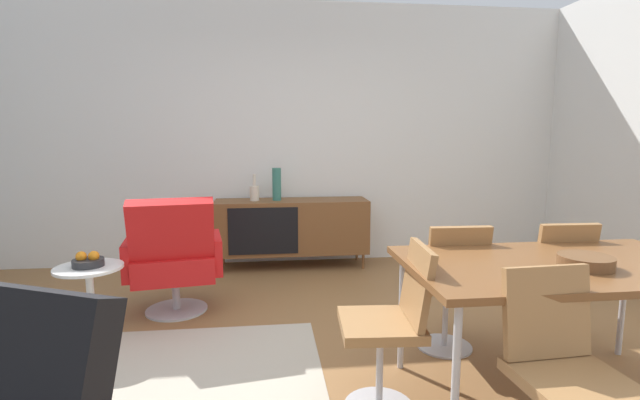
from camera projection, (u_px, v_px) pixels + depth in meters
name	position (u px, v px, depth m)	size (l,w,h in m)	color
ground_plane	(298.00, 379.00, 2.62)	(8.32, 8.32, 0.00)	olive
wall_back	(280.00, 135.00, 4.98)	(6.80, 0.12, 2.80)	silver
sideboard	(292.00, 226.00, 4.83)	(1.60, 0.45, 0.72)	brown
vase_cobalt	(255.00, 192.00, 4.74)	(0.10, 0.10, 0.28)	beige
vase_sculptural_dark	(277.00, 184.00, 4.75)	(0.09, 0.09, 0.34)	#337266
dining_table	(560.00, 270.00, 2.36)	(1.60, 0.90, 0.74)	brown
wooden_bowl_on_table	(586.00, 262.00, 2.26)	(0.26, 0.26, 0.06)	brown
dining_chair_front_left	(563.00, 370.00, 1.80)	(0.42, 0.44, 0.86)	#9E7042
dining_chair_back_right	(553.00, 277.00, 2.98)	(0.41, 0.44, 0.86)	#9E7042
dining_chair_back_left	(450.00, 281.00, 2.90)	(0.41, 0.44, 0.86)	#9E7042
dining_chair_near_window	(393.00, 321.00, 2.28)	(0.45, 0.43, 0.86)	#9E7042
lounge_chair_red	(174.00, 256.00, 3.52)	(0.79, 0.74, 0.95)	red
side_table_round	(91.00, 295.00, 3.09)	(0.44, 0.44, 0.52)	white
fruit_bowl	(88.00, 261.00, 3.05)	(0.20, 0.20, 0.11)	#262628
area_rug	(122.00, 397.00, 2.44)	(2.20, 1.70, 0.01)	#B7AD99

